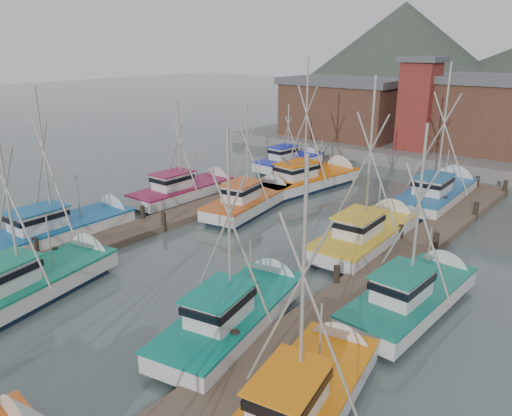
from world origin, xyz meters
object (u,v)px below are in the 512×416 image
Objects in this scene: lookout_tower at (419,103)px; boat_4 at (36,281)px; boat_8 at (252,200)px; boat_12 at (311,179)px.

boat_4 is at bearing -93.39° from lookout_tower.
boat_8 is (-2.52, -21.38, -4.87)m from lookout_tower.
lookout_tower is 0.88× the size of boat_4.
lookout_tower is 37.40m from boat_4.
boat_4 is at bearing -98.43° from boat_8.
boat_4 is at bearing -81.57° from boat_12.
boat_12 is at bearing 78.90° from boat_4.
boat_12 is (0.02, 7.25, 0.01)m from boat_8.
lookout_tower is 15.16m from boat_12.
boat_4 reaches higher than boat_8.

